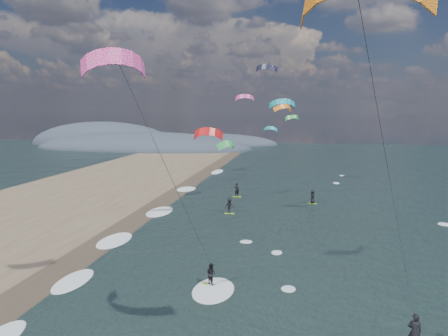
# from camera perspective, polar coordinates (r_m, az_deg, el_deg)

# --- Properties ---
(wet_sand_strip) EXTENTS (3.00, 240.00, 0.00)m
(wet_sand_strip) POSITION_cam_1_polar(r_m,az_deg,el_deg) (35.73, -18.60, -11.21)
(wet_sand_strip) COLOR #382D23
(wet_sand_strip) RESTS_ON ground
(coastal_hills) EXTENTS (80.00, 41.00, 15.00)m
(coastal_hills) POSITION_cam_1_polar(r_m,az_deg,el_deg) (137.16, -11.37, 2.77)
(coastal_hills) COLOR #3D4756
(coastal_hills) RESTS_ON ground
(kitesurfer_near_a) EXTENTS (7.97, 8.97, 16.28)m
(kitesurfer_near_a) POSITION_cam_1_polar(r_m,az_deg,el_deg) (15.79, 18.75, 11.54)
(kitesurfer_near_a) COLOR #8ABE21
(kitesurfer_near_a) RESTS_ON ground
(kitesurfer_near_b) EXTENTS (6.81, 8.71, 14.85)m
(kitesurfer_near_b) POSITION_cam_1_polar(r_m,az_deg,el_deg) (23.82, -8.95, 2.29)
(kitesurfer_near_b) COLOR #8ABE21
(kitesurfer_near_b) RESTS_ON ground
(far_kitesurfers) EXTENTS (10.73, 10.14, 1.82)m
(far_kitesurfers) POSITION_cam_1_polar(r_m,az_deg,el_deg) (51.52, 4.28, -4.08)
(far_kitesurfers) COLOR #8ABE21
(far_kitesurfers) RESTS_ON ground
(bg_kite_field) EXTENTS (12.43, 71.30, 12.25)m
(bg_kite_field) POSITION_cam_1_polar(r_m,az_deg,el_deg) (78.28, 6.14, 7.93)
(bg_kite_field) COLOR green
(bg_kite_field) RESTS_ON ground
(shoreline_surf) EXTENTS (2.40, 79.40, 0.11)m
(shoreline_surf) POSITION_cam_1_polar(r_m,az_deg,el_deg) (39.28, -13.72, -9.31)
(shoreline_surf) COLOR white
(shoreline_surf) RESTS_ON ground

